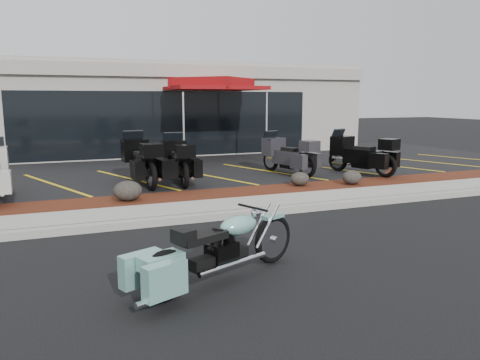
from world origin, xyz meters
name	(u,v)px	position (x,y,z in m)	size (l,w,h in m)	color
ground	(288,225)	(0.00, 0.00, 0.00)	(90.00, 90.00, 0.00)	black
curb	(269,211)	(0.00, 0.90, 0.07)	(24.00, 0.25, 0.15)	gray
sidewalk	(257,204)	(0.00, 1.60, 0.07)	(24.00, 1.20, 0.15)	gray
mulch_bed	(238,195)	(0.00, 2.80, 0.08)	(24.00, 1.20, 0.16)	#3A1A0D
upper_lot	(185,167)	(0.00, 8.20, 0.07)	(26.00, 9.60, 0.15)	black
dealership_building	(151,109)	(0.00, 14.47, 2.01)	(18.00, 8.16, 4.00)	gray
boulder_left	(128,191)	(-2.78, 2.69, 0.40)	(0.66, 0.55, 0.47)	black
boulder_mid	(300,179)	(1.85, 2.96, 0.35)	(0.53, 0.44, 0.38)	black
boulder_right	(352,177)	(3.29, 2.62, 0.36)	(0.56, 0.46, 0.39)	black
hero_cruiser	(273,232)	(-1.24, -1.93, 0.50)	(2.81, 0.71, 0.99)	#71B0A4
touring_black_front	(134,155)	(-2.20, 5.54, 0.88)	(2.50, 0.95, 1.45)	black
touring_black_mid	(174,155)	(-1.05, 5.45, 0.84)	(2.37, 0.91, 1.38)	black
touring_grey	(271,151)	(2.24, 5.69, 0.82)	(2.29, 0.87, 1.33)	#2F2E33
touring_black_rear	(338,150)	(4.30, 4.88, 0.85)	(2.39, 0.91, 1.39)	black
traffic_cone	(169,160)	(-0.59, 8.11, 0.36)	(0.33, 0.33, 0.41)	#DB4E07
popup_canopy	(213,86)	(1.42, 9.26, 3.00)	(4.42, 4.42, 3.13)	silver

